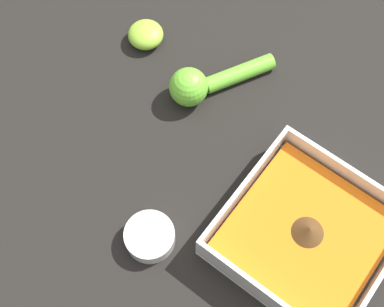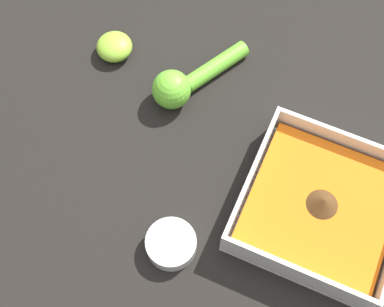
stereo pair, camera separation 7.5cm
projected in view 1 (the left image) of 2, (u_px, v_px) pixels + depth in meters
The scene contains 5 objects.
ground_plane at pixel (299, 258), 0.72m from camera, with size 4.00×4.00×0.00m, color black.
square_dish at pixel (305, 235), 0.71m from camera, with size 0.21×0.21×0.06m.
spice_bowl at pixel (150, 237), 0.72m from camera, with size 0.07×0.07×0.03m.
lemon_squeezer at pixel (203, 83), 0.81m from camera, with size 0.16×0.11×0.06m.
lemon_half at pixel (146, 35), 0.86m from camera, with size 0.06×0.06×0.03m.
Camera 1 is at (0.23, -0.01, 0.71)m, focal length 50.00 mm.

